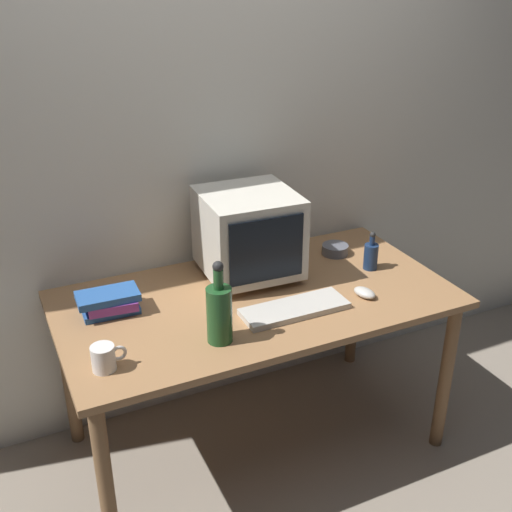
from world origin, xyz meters
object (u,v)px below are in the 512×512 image
object	(u,v)px
keyboard	(295,309)
cd_spindle	(335,250)
bottle_tall	(219,312)
mug	(104,358)
crt_monitor	(248,234)
bottle_short	(371,255)
book_stack	(110,302)
computer_mouse	(365,293)

from	to	relation	value
keyboard	cd_spindle	distance (m)	0.56
bottle_tall	mug	xyz separation A→B (m)	(-0.41, 0.00, -0.07)
keyboard	cd_spindle	xyz separation A→B (m)	(0.41, 0.38, 0.01)
crt_monitor	mug	world-z (taller)	crt_monitor
bottle_tall	cd_spindle	distance (m)	0.87
bottle_short	book_stack	size ratio (longest dim) A/B	0.74
crt_monitor	bottle_tall	size ratio (longest dim) A/B	1.28
bottle_short	keyboard	bearing A→B (deg)	-158.67
crt_monitor	computer_mouse	size ratio (longest dim) A/B	4.03
computer_mouse	cd_spindle	distance (m)	0.41
computer_mouse	keyboard	bearing A→B (deg)	161.50
bottle_tall	cd_spindle	world-z (taller)	bottle_tall
book_stack	mug	bearing A→B (deg)	-106.16
cd_spindle	mug	bearing A→B (deg)	-159.19
bottle_short	cd_spindle	distance (m)	0.21
keyboard	bottle_tall	world-z (taller)	bottle_tall
mug	bottle_tall	bearing A→B (deg)	-0.03
crt_monitor	computer_mouse	world-z (taller)	crt_monitor
computer_mouse	crt_monitor	bearing A→B (deg)	117.30
computer_mouse	bottle_tall	bearing A→B (deg)	168.85
bottle_tall	mug	bearing A→B (deg)	179.97
book_stack	cd_spindle	distance (m)	1.06
bottle_short	bottle_tall	bearing A→B (deg)	-162.86
mug	cd_spindle	size ratio (longest dim) A/B	1.00
crt_monitor	cd_spindle	xyz separation A→B (m)	(0.45, 0.02, -0.17)
mug	computer_mouse	bearing A→B (deg)	2.59
computer_mouse	bottle_tall	xyz separation A→B (m)	(-0.65, -0.05, 0.10)
computer_mouse	bottle_tall	distance (m)	0.66
crt_monitor	mug	distance (m)	0.84
bottle_short	cd_spindle	size ratio (longest dim) A/B	1.45
crt_monitor	computer_mouse	xyz separation A→B (m)	(0.34, -0.37, -0.17)
book_stack	crt_monitor	bearing A→B (deg)	5.83
bottle_tall	bottle_short	distance (m)	0.85
bottle_tall	bottle_short	size ratio (longest dim) A/B	1.81
bottle_short	book_stack	xyz separation A→B (m)	(-1.12, 0.11, -0.02)
computer_mouse	mug	bearing A→B (deg)	167.19
keyboard	book_stack	distance (m)	0.71
crt_monitor	book_stack	distance (m)	0.63
computer_mouse	mug	distance (m)	1.06
bottle_tall	book_stack	bearing A→B (deg)	130.67
keyboard	bottle_short	size ratio (longest dim) A/B	2.41
keyboard	mug	bearing A→B (deg)	-175.08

